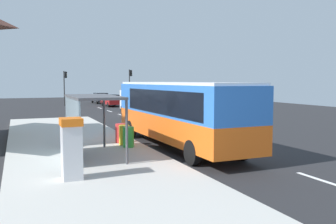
# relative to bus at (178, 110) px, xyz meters

# --- Properties ---
(ground_plane) EXTENTS (56.00, 92.00, 0.04)m
(ground_plane) POSITION_rel_bus_xyz_m (1.71, 12.67, -1.86)
(ground_plane) COLOR #262628
(sidewalk_platform) EXTENTS (6.20, 30.00, 0.18)m
(sidewalk_platform) POSITION_rel_bus_xyz_m (-4.69, 0.67, -1.75)
(sidewalk_platform) COLOR beige
(sidewalk_platform) RESTS_ON ground
(lane_stripe_seg_0) EXTENTS (0.16, 2.20, 0.01)m
(lane_stripe_seg_0) POSITION_rel_bus_xyz_m (1.96, -7.33, -1.84)
(lane_stripe_seg_0) COLOR silver
(lane_stripe_seg_0) RESTS_ON ground
(lane_stripe_seg_1) EXTENTS (0.16, 2.20, 0.01)m
(lane_stripe_seg_1) POSITION_rel_bus_xyz_m (1.96, -2.33, -1.84)
(lane_stripe_seg_1) COLOR silver
(lane_stripe_seg_1) RESTS_ON ground
(lane_stripe_seg_2) EXTENTS (0.16, 2.20, 0.01)m
(lane_stripe_seg_2) POSITION_rel_bus_xyz_m (1.96, 2.67, -1.84)
(lane_stripe_seg_2) COLOR silver
(lane_stripe_seg_2) RESTS_ON ground
(lane_stripe_seg_3) EXTENTS (0.16, 2.20, 0.01)m
(lane_stripe_seg_3) POSITION_rel_bus_xyz_m (1.96, 7.67, -1.84)
(lane_stripe_seg_3) COLOR silver
(lane_stripe_seg_3) RESTS_ON ground
(lane_stripe_seg_4) EXTENTS (0.16, 2.20, 0.01)m
(lane_stripe_seg_4) POSITION_rel_bus_xyz_m (1.96, 12.67, -1.84)
(lane_stripe_seg_4) COLOR silver
(lane_stripe_seg_4) RESTS_ON ground
(lane_stripe_seg_5) EXTENTS (0.16, 2.20, 0.01)m
(lane_stripe_seg_5) POSITION_rel_bus_xyz_m (1.96, 17.67, -1.84)
(lane_stripe_seg_5) COLOR silver
(lane_stripe_seg_5) RESTS_ON ground
(lane_stripe_seg_6) EXTENTS (0.16, 2.20, 0.01)m
(lane_stripe_seg_6) POSITION_rel_bus_xyz_m (1.96, 22.67, -1.84)
(lane_stripe_seg_6) COLOR silver
(lane_stripe_seg_6) RESTS_ON ground
(lane_stripe_seg_7) EXTENTS (0.16, 2.20, 0.01)m
(lane_stripe_seg_7) POSITION_rel_bus_xyz_m (1.96, 27.67, -1.84)
(lane_stripe_seg_7) COLOR silver
(lane_stripe_seg_7) RESTS_ON ground
(bus) EXTENTS (2.75, 11.06, 3.21)m
(bus) POSITION_rel_bus_xyz_m (0.00, 0.00, 0.00)
(bus) COLOR orange
(bus) RESTS_ON ground
(white_van) EXTENTS (2.22, 5.28, 2.30)m
(white_van) POSITION_rel_bus_xyz_m (3.91, 18.91, -0.50)
(white_van) COLOR white
(white_van) RESTS_ON ground
(sedan_near) EXTENTS (1.99, 4.47, 1.52)m
(sedan_near) POSITION_rel_bus_xyz_m (4.01, 36.92, -1.05)
(sedan_near) COLOR black
(sedan_near) RESTS_ON ground
(sedan_far) EXTENTS (1.94, 4.45, 1.52)m
(sedan_far) POSITION_rel_bus_xyz_m (4.01, 29.97, -1.05)
(sedan_far) COLOR #A51919
(sedan_far) RESTS_ON ground
(ticket_machine) EXTENTS (0.66, 0.76, 1.94)m
(ticket_machine) POSITION_rel_bus_xyz_m (-5.72, -4.66, -0.67)
(ticket_machine) COLOR silver
(ticket_machine) RESTS_ON sidewalk_platform
(recycling_bin_green) EXTENTS (0.52, 0.52, 0.95)m
(recycling_bin_green) POSITION_rel_bus_xyz_m (-2.49, 0.08, -1.19)
(recycling_bin_green) COLOR green
(recycling_bin_green) RESTS_ON sidewalk_platform
(recycling_bin_yellow) EXTENTS (0.52, 0.52, 0.95)m
(recycling_bin_yellow) POSITION_rel_bus_xyz_m (-2.49, 0.78, -1.19)
(recycling_bin_yellow) COLOR yellow
(recycling_bin_yellow) RESTS_ON sidewalk_platform
(recycling_bin_red) EXTENTS (0.52, 0.52, 0.95)m
(recycling_bin_red) POSITION_rel_bus_xyz_m (-2.49, 1.48, -1.19)
(recycling_bin_red) COLOR red
(recycling_bin_red) RESTS_ON sidewalk_platform
(traffic_light_near_side) EXTENTS (0.49, 0.28, 4.82)m
(traffic_light_near_side) POSITION_rel_bus_xyz_m (7.21, 32.46, 1.37)
(traffic_light_near_side) COLOR #2D2D2D
(traffic_light_near_side) RESTS_ON ground
(traffic_light_far_side) EXTENTS (0.49, 0.28, 4.55)m
(traffic_light_far_side) POSITION_rel_bus_xyz_m (-1.38, 33.26, 1.21)
(traffic_light_far_side) COLOR #2D2D2D
(traffic_light_far_side) RESTS_ON ground
(bus_shelter) EXTENTS (1.80, 4.00, 2.50)m
(bus_shelter) POSITION_rel_bus_xyz_m (-4.70, -1.43, 0.25)
(bus_shelter) COLOR #4C4C51
(bus_shelter) RESTS_ON sidewalk_platform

